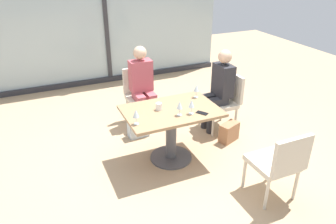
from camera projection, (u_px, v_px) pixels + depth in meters
The scene contains 16 objects.
ground_plane at pixel (171, 158), 4.38m from camera, with size 12.00×12.00×0.00m, color tan.
window_wall_backdrop at pixel (106, 24), 6.45m from camera, with size 4.95×0.10×2.70m.
dining_table_main at pixel (171, 124), 4.14m from camera, with size 1.19×0.80×0.73m.
chair_far_right at pixel (224, 98), 4.94m from camera, with size 0.50×0.46×0.87m.
chair_near_window at pixel (140, 93), 5.13m from camera, with size 0.46×0.51×0.87m.
chair_front_right at pixel (279, 162), 3.45m from camera, with size 0.46×0.50×0.87m.
person_far_right at pixel (219, 87), 4.81m from camera, with size 0.39×0.34×1.26m.
person_near_window at pixel (142, 83), 4.95m from camera, with size 0.34×0.39×1.26m.
wine_glass_0 at pixel (136, 114), 3.66m from camera, with size 0.07×0.07×0.18m.
wine_glass_1 at pixel (191, 104), 3.89m from camera, with size 0.07×0.07×0.18m.
wine_glass_2 at pixel (196, 88), 4.33m from camera, with size 0.07×0.07×0.18m.
wine_glass_3 at pixel (180, 105), 3.86m from camera, with size 0.07×0.07×0.18m.
coffee_cup at pixel (159, 106), 4.03m from camera, with size 0.08×0.08×0.09m, color white.
cell_phone_on_table at pixel (202, 113), 3.96m from camera, with size 0.07×0.14×0.01m, color black.
handbag_0 at pixel (229, 132), 4.72m from camera, with size 0.30×0.16×0.28m, color #A3704C.
handbag_1 at pixel (138, 128), 4.83m from camera, with size 0.30×0.16×0.28m, color silver.
Camera 1 is at (-1.50, -3.31, 2.52)m, focal length 34.51 mm.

